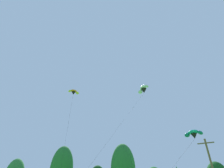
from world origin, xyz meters
TOP-DOWN VIEW (x-y plane):
  - parafoil_kite_high_orange at (-15.38, 40.64)m, footprint 13.09×16.52m
  - parafoil_kite_mid_teal at (10.08, 45.76)m, footprint 7.97×18.62m
  - parafoil_kite_far_white at (2.59, 41.39)m, footprint 7.67×17.43m

SIDE VIEW (x-z plane):
  - parafoil_kite_mid_teal at x=10.08m, z-range 6.62..19.07m
  - parafoil_kite_far_white at x=2.59m, z-range 11.31..33.15m
  - parafoil_kite_high_orange at x=-15.38m, z-range 13.08..38.22m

